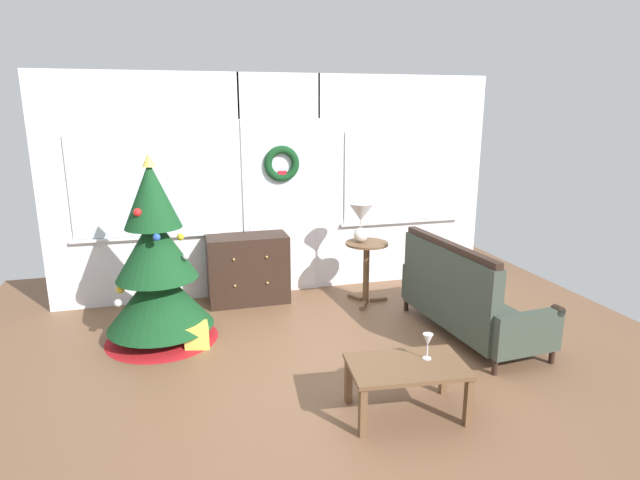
% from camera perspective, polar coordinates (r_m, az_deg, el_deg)
% --- Properties ---
extents(ground_plane, '(6.76, 6.76, 0.00)m').
position_cam_1_polar(ground_plane, '(4.69, 1.26, -13.61)').
color(ground_plane, brown).
extents(back_wall_with_door, '(5.20, 0.19, 2.55)m').
position_cam_1_polar(back_wall_with_door, '(6.23, -4.27, 5.84)').
color(back_wall_with_door, white).
rests_on(back_wall_with_door, ground).
extents(christmas_tree, '(1.06, 1.06, 1.78)m').
position_cam_1_polar(christmas_tree, '(5.20, -17.13, -3.40)').
color(christmas_tree, '#4C331E').
rests_on(christmas_tree, ground).
extents(dresser_cabinet, '(0.90, 0.45, 0.78)m').
position_cam_1_polar(dresser_cabinet, '(6.07, -7.76, -3.12)').
color(dresser_cabinet, black).
rests_on(dresser_cabinet, ground).
extents(settee_sofa, '(0.82, 1.69, 0.96)m').
position_cam_1_polar(settee_sofa, '(5.33, 15.18, -6.17)').
color(settee_sofa, black).
rests_on(settee_sofa, ground).
extents(side_table, '(0.50, 0.48, 0.71)m').
position_cam_1_polar(side_table, '(5.98, 5.02, -2.19)').
color(side_table, brown).
rests_on(side_table, ground).
extents(table_lamp, '(0.28, 0.28, 0.44)m').
position_cam_1_polar(table_lamp, '(5.87, 4.44, 2.48)').
color(table_lamp, silver).
rests_on(table_lamp, side_table).
extents(coffee_table, '(0.89, 0.60, 0.39)m').
position_cam_1_polar(coffee_table, '(3.97, 9.35, -13.81)').
color(coffee_table, brown).
rests_on(coffee_table, ground).
extents(wine_glass, '(0.08, 0.08, 0.20)m').
position_cam_1_polar(wine_glass, '(3.99, 11.54, -10.60)').
color(wine_glass, silver).
rests_on(wine_glass, coffee_table).
extents(gift_box, '(0.22, 0.20, 0.22)m').
position_cam_1_polar(gift_box, '(5.14, -13.20, -10.00)').
color(gift_box, '#D8C64C').
rests_on(gift_box, ground).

